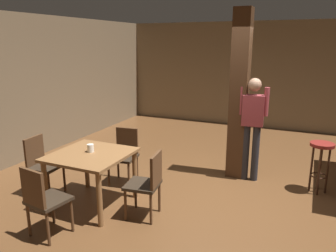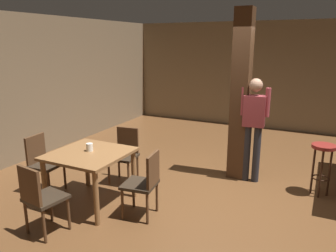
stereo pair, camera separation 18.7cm
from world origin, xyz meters
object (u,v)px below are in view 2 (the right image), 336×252
Objects in this scene: chair_east at (145,181)px; napkin_cup at (90,147)px; standing_person at (254,123)px; chair_north at (125,152)px; chair_west at (43,161)px; chair_south at (40,196)px; dining_table at (90,160)px; bar_stool_near at (323,158)px.

chair_east is 0.98m from napkin_cup.
chair_north is at bearing -153.55° from standing_person.
standing_person is at bearing 61.01° from chair_east.
standing_person reaches higher than chair_west.
chair_south is 1.01m from napkin_cup.
chair_north is at bearing 44.86° from chair_west.
dining_table is 1.15× the size of chair_north.
napkin_cup is at bearing -150.19° from bar_stool_near.
chair_north is 3.07m from bar_stool_near.
dining_table is 1.15× the size of chair_east.
napkin_cup is 0.07× the size of standing_person.
dining_table is at bearing -149.14° from bar_stool_near.
chair_north is 1.12× the size of bar_stool_near.
chair_south reaches higher than bar_stool_near.
chair_west is 0.52× the size of standing_person.
napkin_cup reaches higher than dining_table.
chair_west is at bearing -178.66° from chair_east.
bar_stool_near is (2.94, 1.76, -0.06)m from dining_table.
chair_north is 2.15m from standing_person.
napkin_cup reaches higher than bar_stool_near.
chair_north is at bearing 89.77° from dining_table.
dining_table is 0.89m from chair_north.
bar_stool_near is at bearing -2.77° from standing_person.
chair_east is at bearing 1.34° from chair_west.
napkin_cup is (-0.02, 0.96, 0.32)m from chair_south.
chair_east is at bearing -118.99° from standing_person.
bar_stool_near is at bearing 40.25° from chair_east.
chair_east reaches higher than dining_table.
chair_south is 1.29m from chair_east.
chair_north is at bearing 89.41° from chair_south.
chair_west is (-0.89, 0.88, 0.00)m from chair_south.
chair_west is at bearing -178.36° from dining_table.
napkin_cup is at bearing -92.69° from chair_north.
chair_north is (0.00, 0.88, -0.15)m from dining_table.
standing_person reaches higher than chair_south.
chair_south is 0.52× the size of standing_person.
standing_person is (1.88, 1.81, 0.35)m from dining_table.
chair_north reaches higher than dining_table.
bar_stool_near is at bearing 42.00° from chair_south.
dining_table is at bearing 89.06° from chair_south.
chair_east reaches higher than napkin_cup.
standing_person is (1.89, 2.71, 0.50)m from chair_south.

